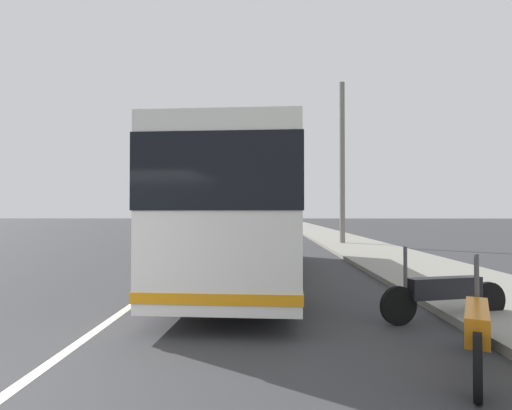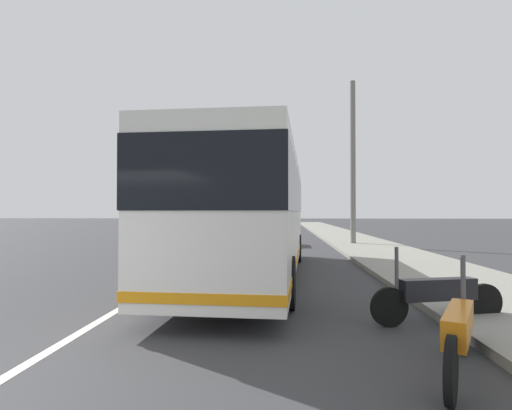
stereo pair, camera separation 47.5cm
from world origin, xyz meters
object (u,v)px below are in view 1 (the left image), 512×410
at_px(motorcycle_by_tree, 444,293).
at_px(car_far_distant, 191,227).
at_px(utility_pole, 342,164).
at_px(coach_bus, 252,208).
at_px(motorcycle_mid_row, 477,329).
at_px(car_behind_bus, 223,222).
at_px(car_oncoming, 256,232).
at_px(car_side_street, 262,221).

relative_size(motorcycle_by_tree, car_far_distant, 0.48).
distance_m(motorcycle_by_tree, utility_pole, 16.40).
bearing_deg(motorcycle_by_tree, utility_pole, -109.22).
height_order(coach_bus, car_far_distant, coach_bus).
bearing_deg(motorcycle_mid_row, car_behind_bus, 36.38).
distance_m(coach_bus, motorcycle_by_tree, 5.87).
bearing_deg(utility_pole, car_oncoming, 84.73).
bearing_deg(car_oncoming, car_side_street, 0.78).
height_order(motorcycle_mid_row, car_side_street, car_side_street).
bearing_deg(motorcycle_by_tree, motorcycle_mid_row, 61.25).
bearing_deg(motorcycle_mid_row, car_far_distant, 43.19).
bearing_deg(utility_pole, motorcycle_by_tree, 175.33).
distance_m(car_side_street, utility_pole, 28.89).
height_order(motorcycle_by_tree, car_side_street, car_side_street).
height_order(car_far_distant, car_side_street, car_side_street).
height_order(coach_bus, car_behind_bus, coach_bus).
bearing_deg(coach_bus, car_oncoming, 3.86).
bearing_deg(car_oncoming, car_far_distant, 32.78).
xyz_separation_m(coach_bus, utility_pole, (11.23, -4.61, 2.54)).
height_order(coach_bus, motorcycle_by_tree, coach_bus).
bearing_deg(car_behind_bus, coach_bus, 4.91).
xyz_separation_m(car_oncoming, car_behind_bus, (20.48, 3.84, -0.02)).
bearing_deg(car_side_street, car_far_distant, 162.88).
height_order(motorcycle_by_tree, car_behind_bus, car_behind_bus).
bearing_deg(car_far_distant, coach_bus, 15.84).
bearing_deg(coach_bus, car_far_distant, 18.01).
distance_m(car_behind_bus, car_far_distant, 12.18).
bearing_deg(car_far_distant, car_oncoming, 32.72).
height_order(motorcycle_mid_row, utility_pole, utility_pole).
distance_m(motorcycle_mid_row, car_oncoming, 18.67).
bearing_deg(car_behind_bus, motorcycle_mid_row, 7.71).
relative_size(motorcycle_mid_row, car_side_street, 0.48).
xyz_separation_m(motorcycle_by_tree, car_far_distant, (24.67, 8.53, 0.22)).
distance_m(car_oncoming, car_behind_bus, 20.84).
height_order(motorcycle_by_tree, car_oncoming, car_oncoming).
bearing_deg(utility_pole, motorcycle_mid_row, 174.17).
distance_m(coach_bus, car_behind_bus, 32.41).
height_order(coach_bus, motorcycle_mid_row, coach_bus).
bearing_deg(car_far_distant, motorcycle_mid_row, 17.83).
height_order(car_behind_bus, utility_pole, utility_pole).
bearing_deg(car_side_street, motorcycle_mid_row, -178.46).
xyz_separation_m(car_behind_bus, car_far_distant, (-12.11, 1.28, -0.01)).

